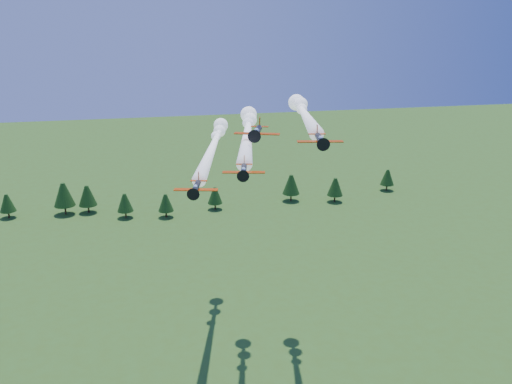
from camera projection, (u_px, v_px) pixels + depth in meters
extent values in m
cylinder|color=black|center=(244.00, 170.00, 86.37)|extent=(1.84, 4.78, 0.87)
cone|color=black|center=(243.00, 175.00, 83.76)|extent=(1.02, 0.95, 0.87)
cone|color=black|center=(243.00, 176.00, 83.26)|extent=(0.46, 0.46, 0.38)
cylinder|color=black|center=(243.00, 176.00, 83.12)|extent=(1.80, 0.42, 1.83)
cube|color=#BB3600|center=(244.00, 172.00, 86.12)|extent=(6.55, 2.50, 0.10)
cube|color=#BB3600|center=(244.00, 164.00, 89.29)|extent=(2.63, 1.25, 0.06)
cube|color=#BB3600|center=(244.00, 160.00, 89.16)|extent=(0.25, 0.83, 1.26)
ellipsoid|color=#94B9E4|center=(244.00, 169.00, 85.51)|extent=(0.83, 1.15, 0.54)
sphere|color=white|center=(248.00, 124.00, 120.11)|extent=(2.30, 2.30, 2.30)
sphere|color=white|center=(249.00, 120.00, 124.41)|extent=(3.00, 3.00, 3.00)
sphere|color=white|center=(249.00, 116.00, 128.71)|extent=(3.70, 3.70, 3.70)
cylinder|color=black|center=(196.00, 187.00, 97.54)|extent=(2.23, 5.58, 1.02)
cone|color=black|center=(194.00, 193.00, 94.50)|extent=(1.20, 1.12, 1.02)
cone|color=black|center=(193.00, 194.00, 93.92)|extent=(0.54, 0.55, 0.45)
cylinder|color=black|center=(193.00, 194.00, 93.75)|extent=(2.09, 0.52, 2.13)
cube|color=#BB3600|center=(196.00, 190.00, 97.25)|extent=(7.64, 3.04, 0.12)
cube|color=#BB3600|center=(199.00, 181.00, 100.95)|extent=(3.07, 1.51, 0.07)
cube|color=#BB3600|center=(199.00, 176.00, 100.80)|extent=(0.31, 0.96, 1.47)
ellipsoid|color=#94B9E4|center=(195.00, 186.00, 96.54)|extent=(0.99, 1.35, 0.63)
sphere|color=white|center=(218.00, 135.00, 136.64)|extent=(2.30, 2.30, 2.30)
sphere|color=white|center=(219.00, 131.00, 141.63)|extent=(3.00, 3.00, 3.00)
sphere|color=white|center=(221.00, 126.00, 146.61)|extent=(3.70, 3.70, 3.70)
cylinder|color=black|center=(320.00, 139.00, 93.99)|extent=(1.97, 5.63, 1.03)
cone|color=black|center=(323.00, 143.00, 90.92)|extent=(1.17, 1.09, 1.03)
cone|color=black|center=(323.00, 144.00, 90.34)|extent=(0.52, 0.53, 0.45)
cylinder|color=black|center=(323.00, 145.00, 90.17)|extent=(2.13, 0.41, 2.15)
cube|color=#BB3600|center=(320.00, 141.00, 93.70)|extent=(7.71, 2.67, 0.12)
cube|color=#BB3600|center=(317.00, 134.00, 97.43)|extent=(3.08, 1.37, 0.07)
cube|color=#BB3600|center=(317.00, 129.00, 97.28)|extent=(0.26, 0.98, 1.49)
ellipsoid|color=#94B9E4|center=(321.00, 138.00, 92.99)|extent=(0.94, 1.34, 0.64)
sphere|color=white|center=(301.00, 108.00, 122.20)|extent=(2.30, 2.30, 2.30)
sphere|color=white|center=(299.00, 105.00, 125.64)|extent=(3.00, 3.00, 3.00)
sphere|color=white|center=(298.00, 103.00, 129.08)|extent=(3.70, 3.70, 3.70)
cylinder|color=black|center=(257.00, 131.00, 101.41)|extent=(2.93, 5.98, 1.10)
cone|color=black|center=(255.00, 135.00, 98.14)|extent=(1.36, 1.29, 1.10)
cone|color=black|center=(254.00, 136.00, 97.52)|extent=(0.62, 0.62, 0.48)
cylinder|color=black|center=(254.00, 136.00, 97.34)|extent=(2.20, 0.78, 2.31)
cube|color=#BB3600|center=(257.00, 134.00, 101.11)|extent=(8.19, 3.99, 0.13)
cube|color=#BB3600|center=(260.00, 126.00, 105.08)|extent=(3.32, 1.90, 0.08)
cube|color=#BB3600|center=(260.00, 122.00, 104.91)|extent=(0.43, 1.02, 1.59)
ellipsoid|color=#94B9E4|center=(257.00, 130.00, 100.34)|extent=(1.17, 1.50, 0.69)
cylinder|color=#382314|center=(126.00, 214.00, 202.61)|extent=(0.60, 0.60, 2.49)
cone|color=#1A3A11|center=(125.00, 202.00, 201.23)|extent=(5.69, 5.69, 6.41)
cylinder|color=#382314|center=(215.00, 206.00, 211.02)|extent=(0.60, 0.60, 2.38)
cone|color=#1A3A11|center=(215.00, 195.00, 209.70)|extent=(5.44, 5.44, 6.11)
cylinder|color=#382314|center=(387.00, 187.00, 232.65)|extent=(0.60, 0.60, 2.44)
cone|color=#1A3A11|center=(387.00, 177.00, 231.29)|extent=(5.58, 5.58, 6.28)
cylinder|color=#382314|center=(291.00, 197.00, 220.10)|extent=(0.60, 0.60, 2.90)
cone|color=#1A3A11|center=(291.00, 184.00, 218.49)|extent=(6.63, 6.63, 7.46)
cylinder|color=#382314|center=(9.00, 214.00, 202.51)|extent=(0.60, 0.60, 2.44)
cone|color=#1A3A11|center=(7.00, 203.00, 201.16)|extent=(5.58, 5.58, 6.28)
cylinder|color=#382314|center=(65.00, 210.00, 205.94)|extent=(0.60, 0.60, 3.28)
cone|color=#1A3A11|center=(64.00, 194.00, 204.12)|extent=(7.50, 7.50, 8.44)
cylinder|color=#382314|center=(335.00, 198.00, 219.11)|extent=(0.60, 0.60, 2.64)
cone|color=#1A3A11|center=(335.00, 187.00, 217.64)|extent=(6.03, 6.03, 6.79)
cylinder|color=#382314|center=(89.00, 209.00, 207.65)|extent=(0.60, 0.60, 2.85)
cone|color=#1A3A11|center=(87.00, 195.00, 206.06)|extent=(6.52, 6.52, 7.34)
cylinder|color=#382314|center=(166.00, 214.00, 203.09)|extent=(0.60, 0.60, 2.39)
cone|color=#1A3A11|center=(166.00, 203.00, 201.76)|extent=(5.47, 5.47, 6.16)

